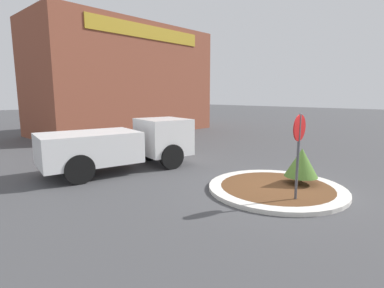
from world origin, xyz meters
TOP-DOWN VIEW (x-y plane):
  - ground_plane at (0.00, 0.00)m, footprint 120.00×120.00m
  - traffic_island at (0.00, 0.00)m, footprint 4.12×4.12m
  - stop_sign at (-0.66, -0.91)m, footprint 0.69×0.07m
  - island_shrub at (0.81, -0.40)m, footprint 1.02×1.02m
  - utility_truck at (-1.78, 5.58)m, footprint 5.97×3.21m
  - storefront_building at (5.43, 15.75)m, footprint 13.36×6.07m

SIDE VIEW (x-z plane):
  - ground_plane at x=0.00m, z-range 0.00..0.00m
  - traffic_island at x=0.00m, z-range 0.00..0.12m
  - island_shrub at x=0.81m, z-range 0.24..1.36m
  - utility_truck at x=-1.78m, z-range 0.08..1.99m
  - stop_sign at x=-0.66m, z-range 0.46..2.87m
  - storefront_building at x=5.43m, z-range 0.00..7.94m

